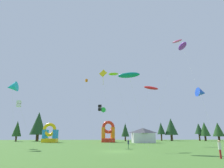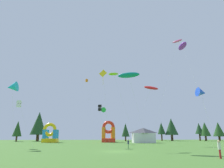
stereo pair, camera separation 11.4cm
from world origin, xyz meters
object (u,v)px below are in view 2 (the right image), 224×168
Objects in this scene: kite_red_parafoil at (151,88)px; festival_tent at (143,135)px; kite_teal_parafoil at (129,75)px; person_near_camera at (128,143)px; kite_white_box at (19,104)px; kite_orange_box at (87,81)px; person_left_edge at (219,148)px; kite_pink_parafoil at (177,41)px; inflatable_yellow_castle at (108,135)px; kite_black_box at (100,108)px; kite_green_delta at (105,110)px; kite_yellow_diamond at (103,75)px; kite_blue_delta at (201,93)px; inflatable_red_slide at (50,135)px; kite_cyan_delta at (12,87)px; kite_purple_parafoil at (182,46)px; kite_lime_parafoil at (113,74)px.

festival_tent is (0.03, 11.12, -11.26)m from kite_red_parafoil.
kite_teal_parafoil is 7.88× the size of person_near_camera.
kite_white_box is 27.58m from kite_orange_box.
person_left_edge is 1.16× the size of person_near_camera.
kite_pink_parafoil is 29.51m from person_near_camera.
kite_black_box is at bearing -96.25° from inflatable_yellow_castle.
kite_green_delta is 1.57× the size of inflatable_yellow_castle.
kite_white_box reaches higher than kite_black_box.
kite_yellow_diamond reaches higher than person_near_camera.
kite_red_parafoil reaches higher than kite_blue_delta.
inflatable_red_slide reaches higher than person_left_edge.
kite_cyan_delta is 22.70m from kite_teal_parafoil.
kite_pink_parafoil is 34.75m from person_left_edge.
person_left_edge is (12.18, -17.98, -6.22)m from kite_black_box.
kite_white_box is at bearing -116.65° from kite_orange_box.
kite_green_delta is at bearing -45.08° from kite_orange_box.
kite_blue_delta is 12.56m from kite_red_parafoil.
festival_tent is (-7.28, 20.85, -8.18)m from kite_blue_delta.
kite_cyan_delta is 36.11m from kite_purple_parafoil.
festival_tent reaches higher than person_near_camera.
kite_black_box is 0.57× the size of kite_lime_parafoil.
kite_yellow_diamond is at bearing -134.62° from kite_red_parafoil.
kite_green_delta is at bearing -162.71° from person_near_camera.
kite_cyan_delta reaches higher than kite_white_box.
kite_white_box is at bearing -94.37° from person_near_camera.
kite_blue_delta reaches higher than person_left_edge.
person_left_edge is (29.01, -17.73, -10.07)m from kite_cyan_delta.
inflatable_yellow_castle is at bearing 51.30° from kite_white_box.
kite_yellow_diamond is 12.72m from person_near_camera.
kite_red_parafoil reaches higher than person_left_edge.
kite_lime_parafoil is 26.76m from festival_tent.
kite_blue_delta is 26.90m from kite_green_delta.
festival_tent is (26.92, -3.79, 0.03)m from inflatable_red_slide.
kite_lime_parafoil reaches higher than person_left_edge.
person_near_camera is at bearing -173.54° from kite_blue_delta.
kite_blue_delta is 0.79× the size of kite_red_parafoil.
person_near_camera is at bearing -123.13° from kite_red_parafoil.
kite_cyan_delta is at bearing -90.24° from person_near_camera.
kite_orange_box is 12.70× the size of person_near_camera.
kite_yellow_diamond is 5.74m from kite_teal_parafoil.
kite_blue_delta is at bearing 104.14° from person_near_camera.
kite_green_delta is at bearing 97.20° from kite_teal_parafoil.
kite_black_box is at bearing 120.60° from kite_teal_parafoil.
kite_teal_parafoil is 16.55m from person_left_edge.
kite_pink_parafoil is at bearing 131.65° from person_near_camera.
kite_pink_parafoil is at bearing 34.15° from person_left_edge.
person_left_edge is 0.32× the size of inflatable_red_slide.
kite_blue_delta is at bearing -85.82° from kite_pink_parafoil.
kite_pink_parafoil is 27.18m from festival_tent.
person_near_camera is (-7.44, -11.40, -12.38)m from kite_red_parafoil.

